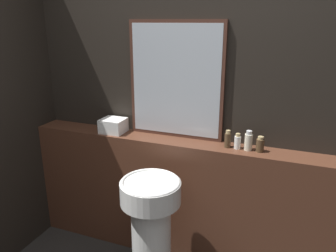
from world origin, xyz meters
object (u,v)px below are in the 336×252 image
at_px(towel_stack, 113,126).
at_px(shampoo_bottle, 228,140).
at_px(conditioner_bottle, 238,142).
at_px(pedestal_sink, 151,227).
at_px(mirror, 176,81).
at_px(body_wash_bottle, 260,145).
at_px(lotion_bottle, 249,141).

height_order(towel_stack, shampoo_bottle, shampoo_bottle).
bearing_deg(conditioner_bottle, pedestal_sink, -137.99).
relative_size(pedestal_sink, mirror, 0.98).
bearing_deg(conditioner_bottle, mirror, 169.45).
xyz_separation_m(mirror, conditioner_bottle, (0.50, -0.09, -0.39)).
bearing_deg(shampoo_bottle, mirror, 167.79).
xyz_separation_m(mirror, shampoo_bottle, (0.43, -0.09, -0.38)).
height_order(mirror, conditioner_bottle, mirror).
xyz_separation_m(pedestal_sink, body_wash_bottle, (0.64, 0.44, 0.54)).
height_order(pedestal_sink, mirror, mirror).
xyz_separation_m(shampoo_bottle, conditioner_bottle, (0.07, 0.00, -0.01)).
bearing_deg(lotion_bottle, conditioner_bottle, 180.00).
bearing_deg(conditioner_bottle, body_wash_bottle, -0.00).
relative_size(pedestal_sink, conditioner_bottle, 7.63).
height_order(conditioner_bottle, lotion_bottle, lotion_bottle).
xyz_separation_m(shampoo_bottle, body_wash_bottle, (0.23, -0.00, -0.01)).
bearing_deg(conditioner_bottle, shampoo_bottle, 180.00).
height_order(shampoo_bottle, lotion_bottle, lotion_bottle).
bearing_deg(pedestal_sink, conditioner_bottle, 42.01).
bearing_deg(body_wash_bottle, conditioner_bottle, 180.00).
bearing_deg(shampoo_bottle, conditioner_bottle, 0.00).
relative_size(mirror, conditioner_bottle, 7.76).
distance_m(shampoo_bottle, body_wash_bottle, 0.23).
relative_size(mirror, shampoo_bottle, 6.82).
height_order(pedestal_sink, body_wash_bottle, body_wash_bottle).
xyz_separation_m(conditioner_bottle, body_wash_bottle, (0.16, -0.00, -0.00)).
relative_size(mirror, towel_stack, 4.64).
relative_size(pedestal_sink, towel_stack, 4.57).
bearing_deg(shampoo_bottle, body_wash_bottle, -0.00).
bearing_deg(body_wash_bottle, shampoo_bottle, 180.00).
bearing_deg(lotion_bottle, shampoo_bottle, 180.00).
height_order(pedestal_sink, lotion_bottle, lotion_bottle).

